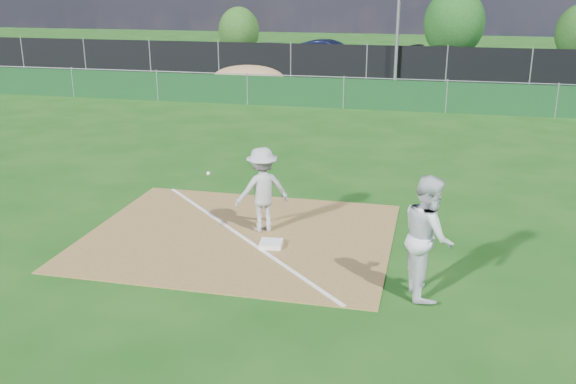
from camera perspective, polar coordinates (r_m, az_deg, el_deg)
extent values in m
plane|color=#13430E|center=(21.24, 2.93, 4.98)|extent=(90.00, 90.00, 0.00)
cube|color=brown|center=(12.86, -4.33, -3.88)|extent=(6.00, 5.00, 0.02)
cube|color=white|center=(12.86, -4.33, -3.82)|extent=(5.01, 5.01, 0.01)
cube|color=#0F3718|center=(25.96, 4.96, 8.70)|extent=(44.00, 0.05, 1.20)
ellipsoid|color=#9A724A|center=(30.42, -3.55, 10.09)|extent=(3.38, 2.60, 1.17)
cube|color=black|center=(33.79, 7.00, 11.33)|extent=(46.00, 0.04, 1.80)
cube|color=black|center=(38.83, 7.80, 10.83)|extent=(46.00, 9.00, 0.01)
cylinder|color=slate|center=(33.14, 9.84, 16.45)|extent=(0.16, 0.16, 8.00)
cube|color=white|center=(12.29, -1.52, -4.63)|extent=(0.47, 0.47, 0.09)
imported|color=#B5B5B8|center=(12.80, -2.31, 0.20)|extent=(1.28, 1.16, 1.72)
sphere|color=white|center=(13.11, -7.10, 1.65)|extent=(0.08, 0.08, 0.08)
imported|color=silver|center=(10.39, 12.33, -3.88)|extent=(0.97, 1.13, 2.00)
imported|color=#B1B3B9|center=(38.70, -0.91, 12.14)|extent=(4.93, 3.20, 1.56)
imported|color=black|center=(38.52, 3.65, 12.12)|extent=(5.08, 2.40, 1.61)
imported|color=black|center=(37.91, 14.39, 11.36)|extent=(5.29, 3.72, 1.42)
cylinder|color=#382316|center=(45.35, -4.36, 12.55)|extent=(0.24, 0.24, 0.92)
ellipsoid|color=#204B15|center=(45.25, -4.40, 14.10)|extent=(2.77, 2.77, 3.18)
cylinder|color=#382316|center=(43.96, 14.38, 12.12)|extent=(0.24, 0.24, 1.28)
ellipsoid|color=#144614|center=(43.83, 14.55, 14.34)|extent=(3.85, 3.85, 4.43)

